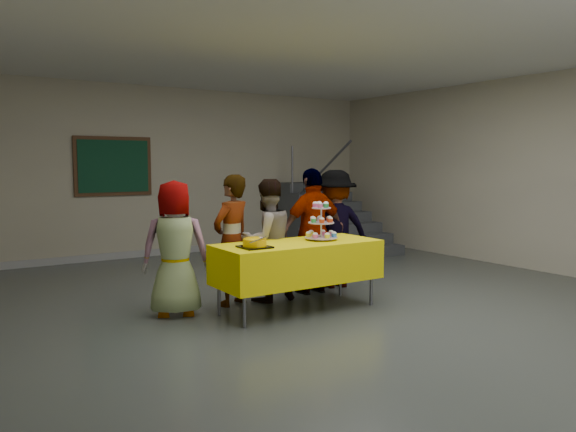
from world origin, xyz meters
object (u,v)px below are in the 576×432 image
(bear_cake, at_px, (255,242))
(schoolchild_c, at_px, (267,240))
(noticeboard, at_px, (113,166))
(schoolchild_b, at_px, (232,240))
(schoolchild_d, at_px, (314,231))
(schoolchild_e, at_px, (335,229))
(staircase, at_px, (325,223))
(cupcake_stand, at_px, (321,224))
(bake_table, at_px, (298,261))
(schoolchild_a, at_px, (175,248))

(bear_cake, xyz_separation_m, schoolchild_c, (0.53, 0.65, -0.10))
(bear_cake, bearing_deg, noticeboard, 92.12)
(schoolchild_b, height_order, schoolchild_c, schoolchild_b)
(schoolchild_d, distance_m, schoolchild_e, 0.47)
(schoolchild_d, distance_m, staircase, 3.90)
(cupcake_stand, bearing_deg, schoolchild_d, 62.23)
(bear_cake, distance_m, schoolchild_d, 1.42)
(bake_table, distance_m, schoolchild_c, 0.59)
(schoolchild_e, distance_m, staircase, 3.52)
(bake_table, distance_m, bear_cake, 0.67)
(bake_table, relative_size, schoolchild_c, 1.28)
(schoolchild_e, bearing_deg, schoolchild_b, 15.71)
(schoolchild_b, height_order, schoolchild_d, schoolchild_d)
(schoolchild_d, relative_size, schoolchild_e, 1.02)
(bear_cake, relative_size, staircase, 0.15)
(schoolchild_d, relative_size, noticeboard, 1.22)
(staircase, bearing_deg, cupcake_stand, -127.37)
(cupcake_stand, height_order, schoolchild_e, schoolchild_e)
(schoolchild_b, distance_m, noticeboard, 3.94)
(bake_table, relative_size, bear_cake, 5.25)
(bear_cake, distance_m, schoolchild_c, 0.84)
(schoolchild_a, distance_m, staircase, 5.31)
(bake_table, relative_size, staircase, 0.78)
(schoolchild_a, xyz_separation_m, schoolchild_b, (0.72, 0.07, 0.03))
(cupcake_stand, relative_size, schoolchild_e, 0.28)
(cupcake_stand, height_order, schoolchild_d, schoolchild_d)
(cupcake_stand, bearing_deg, bake_table, -177.25)
(schoolchild_c, bearing_deg, staircase, -136.97)
(cupcake_stand, bearing_deg, schoolchild_c, 127.22)
(bear_cake, relative_size, schoolchild_d, 0.23)
(schoolchild_c, bearing_deg, schoolchild_a, -0.37)
(cupcake_stand, distance_m, staircase, 4.55)
(staircase, bearing_deg, bear_cake, -134.87)
(bake_table, distance_m, schoolchild_b, 0.82)
(bake_table, bearing_deg, cupcake_stand, 2.75)
(schoolchild_a, relative_size, staircase, 0.61)
(cupcake_stand, height_order, staircase, staircase)
(cupcake_stand, bearing_deg, schoolchild_b, 144.95)
(bake_table, relative_size, cupcake_stand, 4.22)
(bake_table, height_order, schoolchild_b, schoolchild_b)
(bear_cake, xyz_separation_m, staircase, (3.69, 3.71, -0.34))
(cupcake_stand, distance_m, bear_cake, 0.96)
(cupcake_stand, bearing_deg, staircase, 52.63)
(staircase, height_order, noticeboard, noticeboard)
(bear_cake, relative_size, schoolchild_c, 0.24)
(cupcake_stand, relative_size, bear_cake, 1.24)
(schoolchild_c, height_order, schoolchild_d, schoolchild_d)
(schoolchild_e, relative_size, staircase, 0.65)
(cupcake_stand, bearing_deg, noticeboard, 104.04)
(schoolchild_d, bearing_deg, noticeboard, -70.08)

